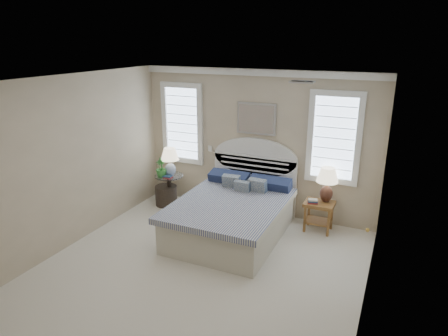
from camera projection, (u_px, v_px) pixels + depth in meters
floor at (193, 276)px, 5.64m from camera, size 4.50×5.00×0.01m
ceiling at (188, 82)px, 4.81m from camera, size 4.50×5.00×0.01m
wall_back at (256, 143)px, 7.39m from camera, size 4.50×0.02×2.70m
wall_left at (62, 165)px, 6.11m from camera, size 0.02×5.00×2.70m
wall_right at (372, 217)px, 4.34m from camera, size 0.02×5.00×2.70m
crown_molding at (257, 72)px, 6.95m from camera, size 4.50×0.08×0.12m
hvac_vent at (302, 82)px, 5.03m from camera, size 0.30×0.20×0.02m
switch_plate at (210, 148)px, 7.81m from camera, size 0.08×0.01×0.12m
window_left at (183, 123)px, 7.90m from camera, size 0.90×0.06×1.60m
window_right at (334, 138)px, 6.74m from camera, size 0.90×0.06×1.60m
painting at (256, 119)px, 7.21m from camera, size 0.74×0.04×0.58m
closet_door at (377, 193)px, 5.43m from camera, size 0.02×1.80×2.40m
bed at (234, 212)px, 6.78m from camera, size 1.72×2.28×1.47m
side_table_left at (169, 187)px, 7.95m from camera, size 0.56×0.56×0.63m
nightstand_right at (319, 210)px, 6.87m from camera, size 0.50×0.40×0.53m
floor_pot at (166, 195)px, 8.02m from camera, size 0.57×0.57×0.40m
lamp_left at (170, 159)px, 7.74m from camera, size 0.44×0.44×0.57m
lamp_right at (327, 181)px, 6.78m from camera, size 0.43×0.43×0.61m
potted_plant at (161, 168)px, 7.71m from camera, size 0.23×0.23×0.38m
books_left at (167, 177)px, 7.72m from camera, size 0.18×0.13×0.05m
books_right at (313, 201)px, 6.79m from camera, size 0.19×0.16×0.07m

